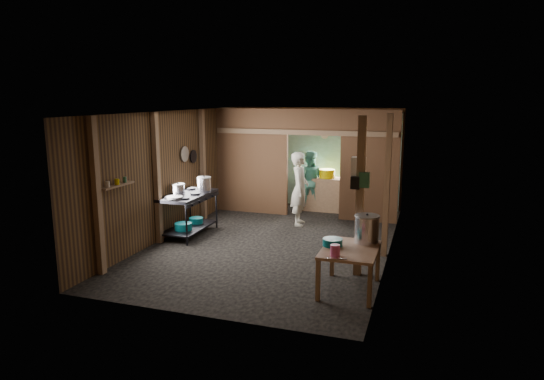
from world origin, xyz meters
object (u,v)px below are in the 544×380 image
(stock_pot, at_px, (367,230))
(cook, at_px, (300,189))
(gas_range, at_px, (188,214))
(stove_pot_large, at_px, (204,184))
(pink_bucket, at_px, (335,250))
(prep_table, at_px, (349,269))
(yellow_tub, at_px, (327,174))

(stock_pot, bearing_deg, cook, 121.91)
(gas_range, relative_size, stove_pot_large, 4.76)
(gas_range, height_order, stove_pot_large, stove_pot_large)
(gas_range, distance_m, pink_bucket, 4.24)
(gas_range, distance_m, prep_table, 4.16)
(stock_pot, bearing_deg, prep_table, -116.67)
(stove_pot_large, height_order, pink_bucket, stove_pot_large)
(stock_pot, height_order, cook, cook)
(prep_table, bearing_deg, cook, 116.50)
(prep_table, height_order, stock_pot, stock_pot)
(pink_bucket, xyz_separation_m, yellow_tub, (-1.25, 5.37, 0.22))
(stock_pot, bearing_deg, stove_pot_large, 152.55)
(prep_table, height_order, stove_pot_large, stove_pot_large)
(stove_pot_large, height_order, stock_pot, stove_pot_large)
(yellow_tub, bearing_deg, cook, -101.00)
(gas_range, relative_size, stock_pot, 3.30)
(cook, bearing_deg, prep_table, -162.95)
(gas_range, distance_m, yellow_tub, 3.89)
(prep_table, height_order, yellow_tub, yellow_tub)
(pink_bucket, xyz_separation_m, cook, (-1.55, 3.82, 0.09))
(pink_bucket, bearing_deg, stove_pot_large, 141.23)
(stock_pot, bearing_deg, yellow_tub, 109.13)
(yellow_tub, bearing_deg, gas_range, -126.87)
(gas_range, relative_size, cook, 0.90)
(stock_pot, relative_size, cook, 0.27)
(stove_pot_large, bearing_deg, prep_table, -33.16)
(prep_table, distance_m, stove_pot_large, 4.29)
(gas_range, xyz_separation_m, cook, (2.01, 1.54, 0.39))
(stove_pot_large, height_order, yellow_tub, stove_pot_large)
(gas_range, height_order, cook, cook)
(yellow_tub, xyz_separation_m, cook, (-0.30, -1.55, -0.13))
(stove_pot_large, relative_size, cook, 0.19)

